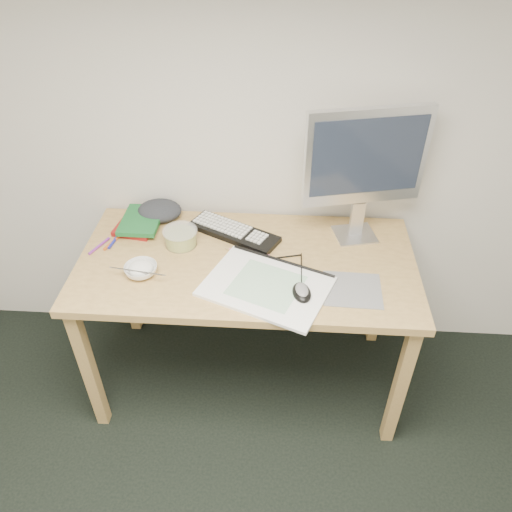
{
  "coord_description": "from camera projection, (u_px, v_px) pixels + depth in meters",
  "views": [
    {
      "loc": [
        -0.03,
        -0.17,
        2.05
      ],
      "look_at": [
        -0.13,
        1.36,
        0.83
      ],
      "focal_mm": 35.0,
      "sensor_mm": 36.0,
      "label": 1
    }
  ],
  "objects": [
    {
      "name": "fruit_tub",
      "position": [
        181.0,
        237.0,
        2.13
      ],
      "size": [
        0.19,
        0.19,
        0.07
      ],
      "primitive_type": "cylinder",
      "rotation": [
        0.0,
        0.0,
        0.31
      ],
      "color": "#CFCF49",
      "rests_on": "desk"
    },
    {
      "name": "monitor",
      "position": [
        366.0,
        161.0,
        1.98
      ],
      "size": [
        0.5,
        0.19,
        0.58
      ],
      "rotation": [
        0.0,
        0.0,
        0.23
      ],
      "color": "silver",
      "rests_on": "desk"
    },
    {
      "name": "rice_bowl",
      "position": [
        141.0,
        270.0,
        1.99
      ],
      "size": [
        0.15,
        0.15,
        0.04
      ],
      "primitive_type": "imported",
      "rotation": [
        0.0,
        0.0,
        -0.2
      ],
      "color": "white",
      "rests_on": "desk"
    },
    {
      "name": "marker_blue",
      "position": [
        116.0,
        239.0,
        2.17
      ],
      "size": [
        0.03,
        0.14,
        0.01
      ],
      "primitive_type": "cylinder",
      "rotation": [
        0.0,
        1.57,
        1.42
      ],
      "color": "#1D229D",
      "rests_on": "desk"
    },
    {
      "name": "pencil_pink",
      "position": [
        249.0,
        252.0,
        2.1
      ],
      "size": [
        0.18,
        0.04,
        0.01
      ],
      "primitive_type": "cylinder",
      "rotation": [
        0.0,
        1.57,
        -0.19
      ],
      "color": "#D06889",
      "rests_on": "desk"
    },
    {
      "name": "book_green",
      "position": [
        141.0,
        220.0,
        2.24
      ],
      "size": [
        0.17,
        0.23,
        0.02
      ],
      "primitive_type": "cube",
      "rotation": [
        0.0,
        0.0,
        -0.01
      ],
      "color": "#175E2A",
      "rests_on": "book_red"
    },
    {
      "name": "chopsticks",
      "position": [
        137.0,
        271.0,
        1.94
      ],
      "size": [
        0.22,
        0.05,
        0.02
      ],
      "primitive_type": "cylinder",
      "rotation": [
        0.0,
        1.57,
        -0.15
      ],
      "color": "silver",
      "rests_on": "rice_bowl"
    },
    {
      "name": "cloth_lump",
      "position": [
        160.0,
        211.0,
        2.3
      ],
      "size": [
        0.21,
        0.19,
        0.07
      ],
      "primitive_type": "ellipsoid",
      "rotation": [
        0.0,
        0.0,
        -0.34
      ],
      "color": "#2A2C33",
      "rests_on": "desk"
    },
    {
      "name": "pencil_tan",
      "position": [
        241.0,
        256.0,
        2.08
      ],
      "size": [
        0.15,
        0.1,
        0.01
      ],
      "primitive_type": "cylinder",
      "rotation": [
        0.0,
        1.57,
        -0.59
      ],
      "color": "#A28655",
      "rests_on": "desk"
    },
    {
      "name": "mousepad",
      "position": [
        352.0,
        290.0,
        1.92
      ],
      "size": [
        0.23,
        0.21,
        0.0
      ],
      "primitive_type": "cube",
      "rotation": [
        0.0,
        0.0,
        -0.03
      ],
      "color": "gray",
      "rests_on": "desk"
    },
    {
      "name": "desk",
      "position": [
        247.0,
        275.0,
        2.12
      ],
      "size": [
        1.4,
        0.7,
        0.75
      ],
      "color": "tan",
      "rests_on": "ground"
    },
    {
      "name": "book_red",
      "position": [
        139.0,
        223.0,
        2.26
      ],
      "size": [
        0.2,
        0.25,
        0.02
      ],
      "primitive_type": "cube",
      "rotation": [
        0.0,
        0.0,
        -0.17
      ],
      "color": "maroon",
      "rests_on": "desk"
    },
    {
      "name": "mouse",
      "position": [
        302.0,
        290.0,
        1.88
      ],
      "size": [
        0.09,
        0.12,
        0.04
      ],
      "primitive_type": "ellipsoid",
      "rotation": [
        0.0,
        0.0,
        0.2
      ],
      "color": "black",
      "rests_on": "sketchpad"
    },
    {
      "name": "sketchpad",
      "position": [
        266.0,
        286.0,
        1.93
      ],
      "size": [
        0.56,
        0.48,
        0.01
      ],
      "primitive_type": "cube",
      "rotation": [
        0.0,
        0.0,
        -0.39
      ],
      "color": "white",
      "rests_on": "desk"
    },
    {
      "name": "marker_orange",
      "position": [
        114.0,
        241.0,
        2.16
      ],
      "size": [
        0.06,
        0.13,
        0.01
      ],
      "primitive_type": "cylinder",
      "rotation": [
        0.0,
        1.57,
        1.21
      ],
      "color": "#CF5918",
      "rests_on": "desk"
    },
    {
      "name": "pencil_black",
      "position": [
        280.0,
        257.0,
        2.08
      ],
      "size": [
        0.17,
        0.05,
        0.01
      ],
      "primitive_type": "cylinder",
      "rotation": [
        0.0,
        1.57,
        0.26
      ],
      "color": "black",
      "rests_on": "desk"
    },
    {
      "name": "keyboard",
      "position": [
        234.0,
        232.0,
        2.2
      ],
      "size": [
        0.42,
        0.31,
        0.02
      ],
      "primitive_type": "cube",
      "rotation": [
        0.0,
        0.0,
        -0.48
      ],
      "color": "black",
      "rests_on": "desk"
    },
    {
      "name": "marker_purple",
      "position": [
        99.0,
        246.0,
        2.13
      ],
      "size": [
        0.06,
        0.12,
        0.01
      ],
      "primitive_type": "cylinder",
      "rotation": [
        0.0,
        1.57,
        1.16
      ],
      "color": "#792894",
      "rests_on": "desk"
    }
  ]
}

